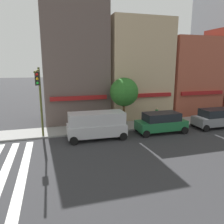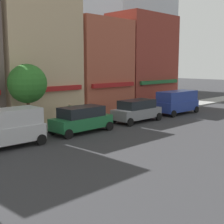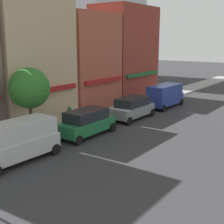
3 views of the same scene
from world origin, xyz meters
The scene contains 7 objects.
storefront_row centered at (19.23, 11.50, 6.08)m, with size 29.53×5.30×15.52m.
van_silver centered at (9.86, 4.70, 1.29)m, with size 5.04×2.22×2.34m.
suv_green centered at (16.04, 4.70, 1.03)m, with size 4.73×2.12×1.94m.
suv_grey centered at (22.29, 4.70, 1.03)m, with size 4.70×2.12×1.94m.
van_blue centered at (28.56, 4.70, 1.29)m, with size 5.01×2.22×2.34m.
pedestrian_green_top centered at (16.80, 7.11, 1.07)m, with size 0.32×0.32×1.77m.
street_tree centered at (13.30, 7.50, 3.61)m, with size 2.86×2.86×4.91m.
Camera 2 is at (1.67, -12.98, 5.02)m, focal length 50.00 mm.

